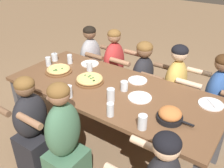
{
  "coord_description": "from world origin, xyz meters",
  "views": [
    {
      "loc": [
        1.29,
        -1.85,
        2.1
      ],
      "look_at": [
        0.0,
        0.0,
        0.84
      ],
      "focal_mm": 40.0,
      "sensor_mm": 36.0,
      "label": 1
    }
  ],
  "objects_px": {
    "drinking_glass_f": "(69,92)",
    "diner_far_midright": "(174,93)",
    "drinking_glass_c": "(48,62)",
    "diner_far_center": "(143,85)",
    "drinking_glass_a": "(124,86)",
    "skillet_bowl": "(170,115)",
    "drinking_glass_d": "(111,95)",
    "diner_far_left": "(91,68)",
    "diner_near_midleft": "(33,130)",
    "diner_far_midleft": "(114,74)",
    "empty_plate_c": "(138,80)",
    "diner_far_right": "(214,106)",
    "pizza_board_second": "(59,70)",
    "cocktail_glass_blue": "(55,57)",
    "drinking_glass_b": "(70,59)",
    "drinking_glass_g": "(142,122)",
    "pizza_board_main": "(90,80)",
    "diner_near_center": "(65,145)",
    "empty_plate_b": "(211,104)",
    "drinking_glass_e": "(90,67)",
    "empty_plate_a": "(140,97)"
  },
  "relations": [
    {
      "from": "drinking_glass_a",
      "to": "drinking_glass_c",
      "type": "distance_m",
      "value": 1.09
    },
    {
      "from": "drinking_glass_g",
      "to": "diner_near_center",
      "type": "distance_m",
      "value": 0.75
    },
    {
      "from": "empty_plate_b",
      "to": "cocktail_glass_blue",
      "type": "height_order",
      "value": "cocktail_glass_blue"
    },
    {
      "from": "diner_far_midright",
      "to": "diner_far_right",
      "type": "height_order",
      "value": "diner_far_midright"
    },
    {
      "from": "empty_plate_a",
      "to": "drinking_glass_c",
      "type": "bearing_deg",
      "value": 179.87
    },
    {
      "from": "drinking_glass_f",
      "to": "drinking_glass_g",
      "type": "xyz_separation_m",
      "value": [
        0.82,
        -0.01,
        0.01
      ]
    },
    {
      "from": "empty_plate_b",
      "to": "drinking_glass_c",
      "type": "xyz_separation_m",
      "value": [
        -1.9,
        -0.27,
        0.04
      ]
    },
    {
      "from": "diner_far_center",
      "to": "diner_far_midleft",
      "type": "height_order",
      "value": "diner_far_midleft"
    },
    {
      "from": "drinking_glass_f",
      "to": "empty_plate_a",
      "type": "bearing_deg",
      "value": 33.67
    },
    {
      "from": "empty_plate_a",
      "to": "drinking_glass_a",
      "type": "xyz_separation_m",
      "value": [
        -0.21,
        0.03,
        0.04
      ]
    },
    {
      "from": "pizza_board_second",
      "to": "diner_far_midleft",
      "type": "height_order",
      "value": "diner_far_midleft"
    },
    {
      "from": "diner_near_center",
      "to": "diner_far_midleft",
      "type": "distance_m",
      "value": 1.48
    },
    {
      "from": "pizza_board_second",
      "to": "skillet_bowl",
      "type": "xyz_separation_m",
      "value": [
        1.44,
        -0.11,
        0.02
      ]
    },
    {
      "from": "pizza_board_main",
      "to": "drinking_glass_d",
      "type": "height_order",
      "value": "drinking_glass_d"
    },
    {
      "from": "diner_far_center",
      "to": "diner_near_center",
      "type": "bearing_deg",
      "value": -0.73
    },
    {
      "from": "pizza_board_main",
      "to": "drinking_glass_d",
      "type": "relative_size",
      "value": 2.33
    },
    {
      "from": "skillet_bowl",
      "to": "empty_plate_c",
      "type": "xyz_separation_m",
      "value": [
        -0.57,
        0.45,
        -0.05
      ]
    },
    {
      "from": "drinking_glass_a",
      "to": "drinking_glass_c",
      "type": "relative_size",
      "value": 0.9
    },
    {
      "from": "cocktail_glass_blue",
      "to": "diner_far_left",
      "type": "height_order",
      "value": "diner_far_left"
    },
    {
      "from": "diner_far_midleft",
      "to": "empty_plate_c",
      "type": "bearing_deg",
      "value": 55.27
    },
    {
      "from": "diner_far_right",
      "to": "diner_far_midleft",
      "type": "distance_m",
      "value": 1.36
    },
    {
      "from": "drinking_glass_c",
      "to": "diner_far_left",
      "type": "relative_size",
      "value": 0.1
    },
    {
      "from": "drinking_glass_a",
      "to": "drinking_glass_c",
      "type": "height_order",
      "value": "drinking_glass_c"
    },
    {
      "from": "pizza_board_main",
      "to": "diner_far_midleft",
      "type": "bearing_deg",
      "value": 103.87
    },
    {
      "from": "drinking_glass_a",
      "to": "drinking_glass_g",
      "type": "xyz_separation_m",
      "value": [
        0.45,
        -0.43,
        0.02
      ]
    },
    {
      "from": "drinking_glass_b",
      "to": "drinking_glass_g",
      "type": "height_order",
      "value": "drinking_glass_g"
    },
    {
      "from": "diner_far_midright",
      "to": "empty_plate_b",
      "type": "bearing_deg",
      "value": 49.83
    },
    {
      "from": "empty_plate_a",
      "to": "diner_far_left",
      "type": "height_order",
      "value": "diner_far_left"
    },
    {
      "from": "empty_plate_b",
      "to": "diner_near_center",
      "type": "xyz_separation_m",
      "value": [
        -0.96,
        -0.99,
        -0.27
      ]
    },
    {
      "from": "drinking_glass_c",
      "to": "diner_far_center",
      "type": "distance_m",
      "value": 1.23
    },
    {
      "from": "pizza_board_second",
      "to": "drinking_glass_e",
      "type": "relative_size",
      "value": 2.8
    },
    {
      "from": "empty_plate_c",
      "to": "diner_far_right",
      "type": "xyz_separation_m",
      "value": [
        0.76,
        0.41,
        -0.28
      ]
    },
    {
      "from": "drinking_glass_d",
      "to": "diner_near_midleft",
      "type": "xyz_separation_m",
      "value": [
        -0.6,
        -0.5,
        -0.36
      ]
    },
    {
      "from": "pizza_board_main",
      "to": "empty_plate_b",
      "type": "bearing_deg",
      "value": 14.39
    },
    {
      "from": "cocktail_glass_blue",
      "to": "drinking_glass_e",
      "type": "xyz_separation_m",
      "value": [
        0.56,
        0.03,
        0.01
      ]
    },
    {
      "from": "drinking_glass_f",
      "to": "diner_far_midright",
      "type": "bearing_deg",
      "value": 58.17
    },
    {
      "from": "drinking_glass_c",
      "to": "diner_far_right",
      "type": "bearing_deg",
      "value": 20.63
    },
    {
      "from": "diner_near_midleft",
      "to": "diner_far_midleft",
      "type": "height_order",
      "value": "diner_far_midleft"
    },
    {
      "from": "empty_plate_c",
      "to": "diner_far_left",
      "type": "relative_size",
      "value": 0.19
    },
    {
      "from": "empty_plate_c",
      "to": "diner_far_left",
      "type": "bearing_deg",
      "value": 157.66
    },
    {
      "from": "diner_far_left",
      "to": "diner_near_midleft",
      "type": "distance_m",
      "value": 1.47
    },
    {
      "from": "empty_plate_b",
      "to": "drinking_glass_d",
      "type": "xyz_separation_m",
      "value": [
        -0.81,
        -0.49,
        0.06
      ]
    },
    {
      "from": "skillet_bowl",
      "to": "drinking_glass_d",
      "type": "height_order",
      "value": "drinking_glass_d"
    },
    {
      "from": "skillet_bowl",
      "to": "diner_far_left",
      "type": "distance_m",
      "value": 1.83
    },
    {
      "from": "cocktail_glass_blue",
      "to": "diner_far_center",
      "type": "xyz_separation_m",
      "value": [
        1.01,
        0.55,
        -0.33
      ]
    },
    {
      "from": "diner_near_midleft",
      "to": "diner_far_left",
      "type": "bearing_deg",
      "value": 15.83
    },
    {
      "from": "empty_plate_a",
      "to": "diner_far_midleft",
      "type": "xyz_separation_m",
      "value": [
        -0.79,
        0.7,
        -0.27
      ]
    },
    {
      "from": "skillet_bowl",
      "to": "drinking_glass_a",
      "type": "xyz_separation_m",
      "value": [
        -0.59,
        0.2,
        -0.01
      ]
    },
    {
      "from": "diner_far_left",
      "to": "diner_far_center",
      "type": "relative_size",
      "value": 1.04
    },
    {
      "from": "pizza_board_second",
      "to": "drinking_glass_c",
      "type": "distance_m",
      "value": 0.23
    }
  ]
}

